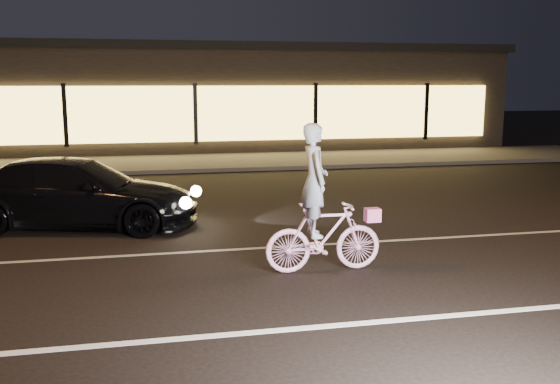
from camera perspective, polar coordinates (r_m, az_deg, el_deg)
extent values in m
plane|color=black|center=(8.65, 0.47, -8.59)|extent=(90.00, 90.00, 0.00)
cube|color=silver|center=(7.29, 3.12, -12.25)|extent=(60.00, 0.12, 0.01)
cube|color=gray|center=(10.53, -1.92, -5.15)|extent=(60.00, 0.10, 0.01)
cube|color=#383533|center=(21.24, -7.25, 2.70)|extent=(30.00, 4.00, 0.12)
cube|color=black|center=(27.06, -8.47, 8.37)|extent=(25.00, 8.00, 4.00)
cube|color=black|center=(27.08, -8.59, 12.71)|extent=(25.40, 8.40, 0.30)
cube|color=#FFC959|center=(22.99, -7.75, 7.10)|extent=(23.00, 0.15, 2.00)
cube|color=black|center=(23.00, -19.06, 6.65)|extent=(0.15, 0.08, 2.20)
cube|color=black|center=(22.91, -7.74, 7.09)|extent=(0.15, 0.08, 2.20)
cube|color=black|center=(23.70, 3.26, 7.26)|extent=(0.15, 0.08, 2.20)
cube|color=black|center=(25.27, 13.23, 7.19)|extent=(0.15, 0.08, 2.20)
imported|color=#DF49A0|center=(9.18, 4.01, -4.11)|extent=(1.74, 0.49, 1.05)
imported|color=white|center=(8.96, 3.16, 1.09)|extent=(0.39, 0.60, 1.64)
cube|color=#FF479C|center=(9.34, 8.45, -2.09)|extent=(0.22, 0.18, 0.20)
imported|color=black|center=(12.48, -18.07, -0.13)|extent=(4.87, 2.86, 1.32)
sphere|color=#FFF2BF|center=(12.54, -7.69, 0.08)|extent=(0.22, 0.22, 0.22)
sphere|color=#FFF2BF|center=(11.36, -8.62, -0.99)|extent=(0.22, 0.22, 0.22)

